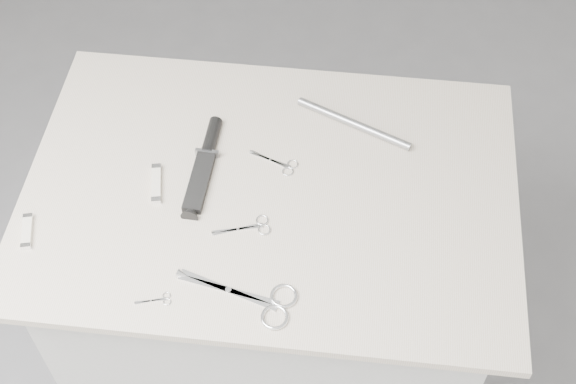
# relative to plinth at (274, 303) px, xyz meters

# --- Properties ---
(ground) EXTENTS (4.00, 4.00, 0.01)m
(ground) POSITION_rel_plinth_xyz_m (0.00, 0.00, -0.46)
(ground) COLOR gray
(ground) RESTS_ON ground
(plinth) EXTENTS (0.90, 0.60, 0.90)m
(plinth) POSITION_rel_plinth_xyz_m (0.00, 0.00, 0.00)
(plinth) COLOR silver
(plinth) RESTS_ON ground
(display_board) EXTENTS (1.00, 0.70, 0.02)m
(display_board) POSITION_rel_plinth_xyz_m (0.00, 0.00, 0.46)
(display_board) COLOR beige
(display_board) RESTS_ON plinth
(large_shears) EXTENTS (0.23, 0.11, 0.01)m
(large_shears) POSITION_rel_plinth_xyz_m (0.02, -0.26, 0.47)
(large_shears) COLOR white
(large_shears) RESTS_ON display_board
(embroidery_scissors_a) EXTENTS (0.11, 0.06, 0.00)m
(embroidery_scissors_a) POSITION_rel_plinth_xyz_m (-0.02, -0.10, 0.47)
(embroidery_scissors_a) COLOR white
(embroidery_scissors_a) RESTS_ON display_board
(embroidery_scissors_b) EXTENTS (0.11, 0.06, 0.00)m
(embroidery_scissors_b) POSITION_rel_plinth_xyz_m (0.01, 0.06, 0.47)
(embroidery_scissors_b) COLOR white
(embroidery_scissors_b) RESTS_ON display_board
(tiny_scissors) EXTENTS (0.07, 0.03, 0.00)m
(tiny_scissors) POSITION_rel_plinth_xyz_m (-0.17, -0.28, 0.47)
(tiny_scissors) COLOR white
(tiny_scissors) RESTS_ON display_board
(sheathed_knife) EXTENTS (0.06, 0.25, 0.03)m
(sheathed_knife) POSITION_rel_plinth_xyz_m (-0.14, 0.05, 0.48)
(sheathed_knife) COLOR black
(sheathed_knife) RESTS_ON display_board
(pocket_knife_a) EXTENTS (0.04, 0.08, 0.01)m
(pocket_knife_a) POSITION_rel_plinth_xyz_m (-0.46, -0.16, 0.47)
(pocket_knife_a) COLOR white
(pocket_knife_a) RESTS_ON display_board
(pocket_knife_b) EXTENTS (0.04, 0.10, 0.01)m
(pocket_knife_b) POSITION_rel_plinth_xyz_m (-0.23, -0.02, 0.48)
(pocket_knife_b) COLOR white
(pocket_knife_b) RESTS_ON display_board
(metal_rail) EXTENTS (0.25, 0.12, 0.02)m
(metal_rail) POSITION_rel_plinth_xyz_m (0.16, 0.19, 0.48)
(metal_rail) COLOR #94969C
(metal_rail) RESTS_ON display_board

